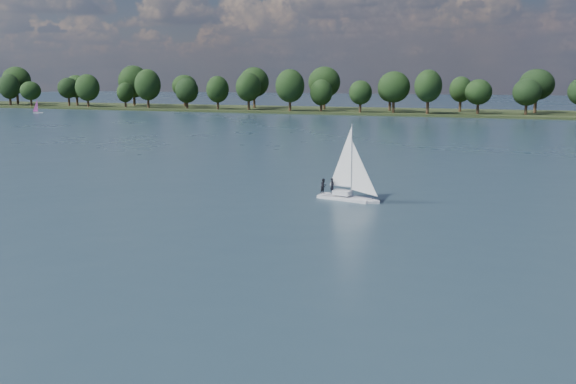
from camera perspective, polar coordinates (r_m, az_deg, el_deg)
The scene contains 6 objects.
ground at distance 112.40m, azimuth 12.98°, elevation 3.64°, with size 700.00×700.00×0.00m, color #233342.
far_shore at distance 223.62m, azimuth 16.70°, elevation 6.63°, with size 660.00×40.00×1.50m, color black.
sailboat at distance 65.31m, azimuth 5.14°, elevation 1.26°, with size 6.43×3.19×8.16m.
dinghy_pink at distance 237.00m, azimuth -21.34°, elevation 6.84°, with size 3.36×2.71×5.07m.
pontoon at distance 266.49m, azimuth -19.37°, elevation 7.00°, with size 4.00×2.00×0.50m, color #57595C.
treeline at distance 220.80m, azimuth 12.71°, elevation 8.89°, with size 562.37×74.44×18.84m.
Camera 1 is at (13.90, -10.85, 12.44)m, focal length 40.00 mm.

